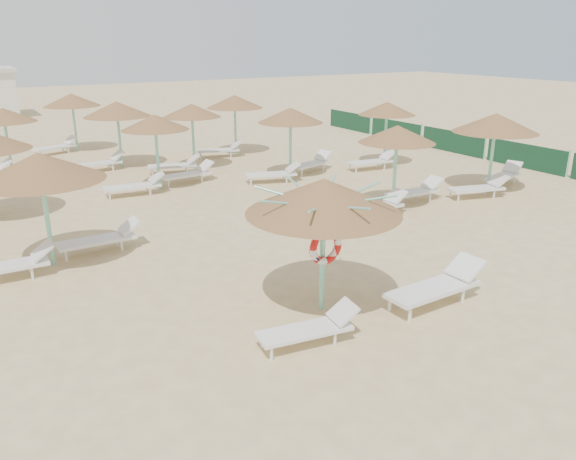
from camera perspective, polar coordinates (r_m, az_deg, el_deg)
ground at (r=11.78m, az=4.67°, el=-7.03°), size 120.00×120.00×0.00m
main_palapa at (r=10.56m, az=3.65°, el=3.37°), size 2.98×2.98×2.67m
lounger_main_a at (r=10.02m, az=2.33°, el=-9.91°), size 1.88×0.78×0.66m
lounger_main_b at (r=11.82m, az=15.00°, el=-5.48°), size 2.28×0.76×0.82m
palapa_field at (r=20.82m, az=-9.18°, el=10.85°), size 19.68×18.07×2.72m
windbreak_fence at (r=27.83m, az=16.45°, el=8.59°), size 0.08×19.84×1.10m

